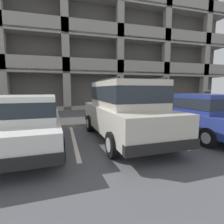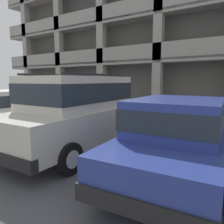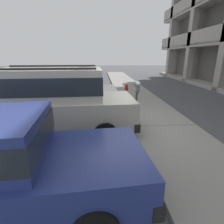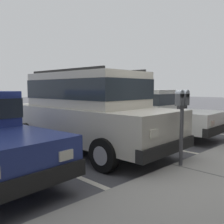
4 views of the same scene
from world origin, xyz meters
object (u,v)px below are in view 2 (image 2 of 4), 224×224
Objects in this scene: silver_suv at (80,110)px; parking_meter_near at (121,99)px; fire_hydrant at (52,109)px; parking_garage at (184,10)px; dark_hatchback at (179,135)px; red_sedan at (10,112)px.

silver_suv is 2.54m from parking_meter_near.
parking_meter_near is at bearing -4.08° from fire_hydrant.
parking_garage is (-1.61, 14.56, 6.45)m from silver_suv.
silver_suv is 3.36× the size of parking_meter_near.
dark_hatchback is 0.14× the size of parking_garage.
parking_garage is 45.71× the size of fire_hydrant.
parking_meter_near is 0.05× the size of parking_garage.
fire_hydrant is (-2.78, -11.74, -7.07)m from parking_garage.
dark_hatchback is (5.74, -0.01, 0.00)m from red_sedan.
parking_meter_near is (2.74, 2.75, 0.38)m from red_sedan.
fire_hydrant is (-1.42, 3.05, -0.36)m from red_sedan.
silver_suv is 16.01m from parking_garage.
red_sedan is at bearing -134.95° from parking_meter_near.
silver_suv reaches higher than dark_hatchback.
silver_suv reaches higher than parking_meter_near.
parking_garage reaches higher than red_sedan.
red_sedan reaches higher than fire_hydrant.
parking_garage is (1.36, 14.78, 6.71)m from red_sedan.
parking_garage reaches higher than fire_hydrant.
parking_meter_near reaches higher than red_sedan.
parking_meter_near reaches higher than dark_hatchback.
parking_garage reaches higher than dark_hatchback.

